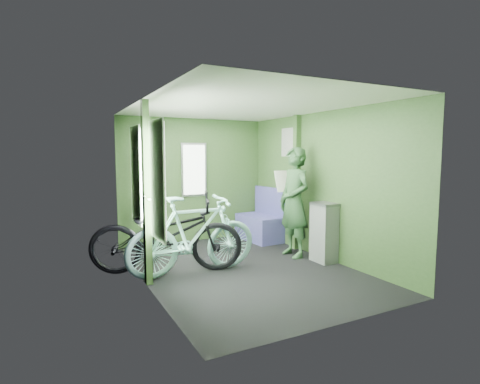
# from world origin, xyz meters

# --- Properties ---
(room) EXTENTS (4.00, 4.02, 2.31)m
(room) POSITION_xyz_m (-0.04, 0.04, 1.44)
(room) COLOR black
(room) RESTS_ON ground
(bicycle_black) EXTENTS (2.25, 1.51, 1.17)m
(bicycle_black) POSITION_xyz_m (-1.03, 0.30, 0.00)
(bicycle_black) COLOR black
(bicycle_black) RESTS_ON ground
(bicycle_mint) EXTENTS (1.85, 0.68, 1.17)m
(bicycle_mint) POSITION_xyz_m (-0.73, 0.05, 0.00)
(bicycle_mint) COLOR #98DED5
(bicycle_mint) RESTS_ON ground
(passenger) EXTENTS (0.43, 0.69, 1.75)m
(passenger) POSITION_xyz_m (1.04, 0.22, 0.88)
(passenger) COLOR #2A4D2B
(passenger) RESTS_ON ground
(waste_box) EXTENTS (0.27, 0.37, 0.91)m
(waste_box) POSITION_xyz_m (1.26, -0.25, 0.45)
(waste_box) COLOR slate
(waste_box) RESTS_ON ground
(bench_seat) EXTENTS (0.59, 0.99, 1.00)m
(bench_seat) POSITION_xyz_m (1.15, 1.45, 0.30)
(bench_seat) COLOR navy
(bench_seat) RESTS_ON ground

